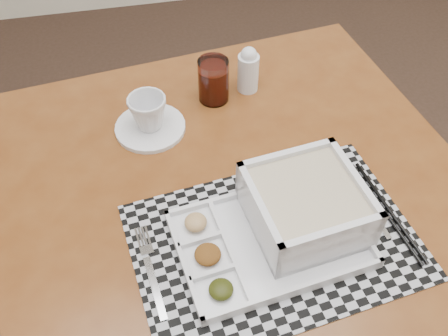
{
  "coord_description": "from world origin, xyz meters",
  "views": [
    {
      "loc": [
        -0.09,
        0.03,
        1.42
      ],
      "look_at": [
        0.03,
        0.6,
        0.76
      ],
      "focal_mm": 40.0,
      "sensor_mm": 36.0,
      "label": 1
    }
  ],
  "objects_px": {
    "serving_tray": "(296,215)",
    "juice_glass": "(213,82)",
    "creamer_bottle": "(248,70)",
    "dining_table": "(240,211)",
    "cup": "(148,113)"
  },
  "relations": [
    {
      "from": "juice_glass",
      "to": "creamer_bottle",
      "type": "xyz_separation_m",
      "value": [
        0.08,
        0.02,
        0.01
      ]
    },
    {
      "from": "dining_table",
      "to": "cup",
      "type": "xyz_separation_m",
      "value": [
        -0.15,
        0.2,
        0.12
      ]
    },
    {
      "from": "dining_table",
      "to": "cup",
      "type": "height_order",
      "value": "cup"
    },
    {
      "from": "serving_tray",
      "to": "creamer_bottle",
      "type": "height_order",
      "value": "creamer_bottle"
    },
    {
      "from": "serving_tray",
      "to": "juice_glass",
      "type": "bearing_deg",
      "value": 100.55
    },
    {
      "from": "dining_table",
      "to": "serving_tray",
      "type": "bearing_deg",
      "value": -56.27
    },
    {
      "from": "serving_tray",
      "to": "cup",
      "type": "distance_m",
      "value": 0.38
    },
    {
      "from": "serving_tray",
      "to": "dining_table",
      "type": "bearing_deg",
      "value": 123.73
    },
    {
      "from": "dining_table",
      "to": "creamer_bottle",
      "type": "distance_m",
      "value": 0.33
    },
    {
      "from": "serving_tray",
      "to": "cup",
      "type": "bearing_deg",
      "value": 125.77
    },
    {
      "from": "dining_table",
      "to": "juice_glass",
      "type": "relative_size",
      "value": 9.94
    },
    {
      "from": "serving_tray",
      "to": "creamer_bottle",
      "type": "distance_m",
      "value": 0.4
    },
    {
      "from": "juice_glass",
      "to": "creamer_bottle",
      "type": "height_order",
      "value": "creamer_bottle"
    },
    {
      "from": "serving_tray",
      "to": "juice_glass",
      "type": "relative_size",
      "value": 3.41
    },
    {
      "from": "dining_table",
      "to": "juice_glass",
      "type": "distance_m",
      "value": 0.3
    }
  ]
}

